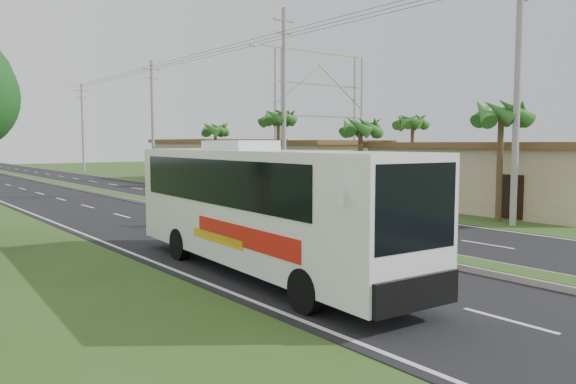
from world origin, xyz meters
TOP-DOWN VIEW (x-y plane):
  - ground at (0.00, 0.00)m, footprint 180.00×180.00m
  - road_asphalt at (0.00, 20.00)m, footprint 14.00×160.00m
  - median_strip at (0.00, 20.00)m, footprint 1.20×160.00m
  - lane_edge_left at (-6.70, 20.00)m, footprint 0.12×160.00m
  - lane_edge_right at (6.70, 20.00)m, footprint 0.12×160.00m
  - shop_near at (14.00, 6.00)m, footprint 8.60×12.60m
  - shop_mid at (14.00, 22.00)m, footprint 7.60×10.60m
  - shop_far at (14.00, 36.00)m, footprint 8.60×11.60m
  - palm_verge_a at (9.00, 3.00)m, footprint 2.40×2.40m
  - palm_verge_b at (9.40, 12.00)m, footprint 2.40×2.40m
  - palm_verge_c at (8.80, 19.00)m, footprint 2.40×2.40m
  - palm_verge_d at (9.30, 28.00)m, footprint 2.40×2.40m
  - palm_behind_shop at (17.50, 15.00)m, footprint 2.40×2.40m
  - utility_pole_a at (8.50, 2.00)m, footprint 1.60×0.28m
  - utility_pole_b at (8.47, 18.00)m, footprint 3.20×0.28m
  - utility_pole_c at (8.50, 38.00)m, footprint 1.60×0.28m
  - utility_pole_d at (8.50, 58.00)m, footprint 1.60×0.28m
  - billboard_lattice at (22.00, 30.00)m, footprint 10.18×1.18m
  - coach_bus_main at (-5.07, 1.26)m, footprint 2.98×11.08m
  - motorcyclist at (-0.63, 3.55)m, footprint 1.72×0.83m

SIDE VIEW (x-z plane):
  - ground at x=0.00m, z-range 0.00..0.00m
  - lane_edge_left at x=-6.70m, z-range 0.00..0.00m
  - lane_edge_right at x=6.70m, z-range 0.00..0.00m
  - road_asphalt at x=0.00m, z-range 0.00..0.02m
  - median_strip at x=0.00m, z-range 0.01..0.20m
  - motorcyclist at x=-0.63m, z-range -0.31..1.93m
  - shop_near at x=14.00m, z-range 0.02..3.54m
  - shop_mid at x=14.00m, z-range 0.02..3.69m
  - shop_far at x=14.00m, z-range 0.02..3.84m
  - coach_bus_main at x=-5.07m, z-range 0.18..3.72m
  - palm_verge_b at x=9.40m, z-range 1.83..6.88m
  - palm_verge_d at x=9.30m, z-range 1.92..7.17m
  - palm_verge_a at x=9.00m, z-range 2.02..7.47m
  - palm_behind_shop at x=17.50m, z-range 2.11..7.76m
  - palm_verge_c at x=8.80m, z-range 2.20..8.05m
  - utility_pole_d at x=8.50m, z-range 0.17..10.67m
  - utility_pole_a at x=8.50m, z-range 0.17..11.17m
  - utility_pole_c at x=8.50m, z-range 0.17..11.17m
  - utility_pole_b at x=8.47m, z-range 0.26..12.26m
  - billboard_lattice at x=22.00m, z-range 0.79..12.86m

